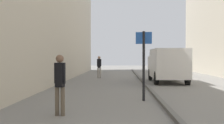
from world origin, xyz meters
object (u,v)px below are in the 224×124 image
object	(u,v)px
street_sign_post	(144,60)
delivery_van	(167,64)
pedestrian_mid_block	(99,65)
pedestrian_main_foreground	(60,81)

from	to	relation	value
street_sign_post	delivery_van	bearing A→B (deg)	-97.24
pedestrian_mid_block	delivery_van	bearing A→B (deg)	145.21
pedestrian_mid_block	pedestrian_main_foreground	bearing A→B (deg)	91.16
pedestrian_main_foreground	delivery_van	distance (m)	11.46
pedestrian_main_foreground	street_sign_post	bearing A→B (deg)	-120.15
pedestrian_mid_block	delivery_van	distance (m)	5.81
delivery_van	street_sign_post	xyz separation A→B (m)	(-2.16, -7.72, 0.38)
pedestrian_main_foreground	pedestrian_mid_block	bearing A→B (deg)	-77.05
pedestrian_main_foreground	pedestrian_mid_block	xyz separation A→B (m)	(0.01, 13.86, 0.01)
delivery_van	pedestrian_main_foreground	bearing A→B (deg)	-114.14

